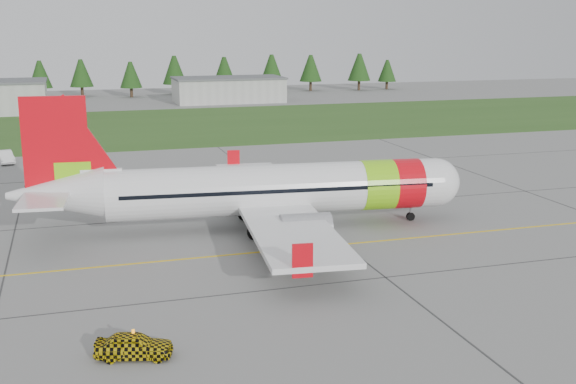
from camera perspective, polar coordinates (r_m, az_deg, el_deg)
name	(u,v)px	position (r m, az deg, el deg)	size (l,w,h in m)	color
ground	(243,293)	(47.01, -3.55, -7.96)	(320.00, 320.00, 0.00)	gray
aircraft	(267,190)	(60.68, -1.69, 0.16)	(38.01, 35.20, 11.52)	white
follow_me_car	(133,321)	(38.38, -12.18, -9.96)	(1.62, 1.37, 4.02)	yellow
service_van	(4,144)	(96.90, -21.53, 3.53)	(1.67, 1.58, 4.79)	silver
grass_strip	(131,127)	(126.27, -12.33, 5.05)	(320.00, 50.00, 0.03)	#30561E
taxi_guideline	(218,256)	(54.39, -5.53, -5.04)	(120.00, 0.25, 0.02)	gold
hangar_east	(228,90)	(165.14, -4.73, 8.01)	(24.00, 12.00, 5.20)	#A8A8A3
treeline	(109,76)	(181.41, -13.96, 8.88)	(160.00, 8.00, 10.00)	#1C3F14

